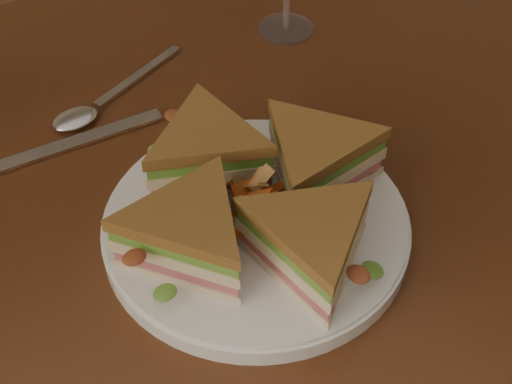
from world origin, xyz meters
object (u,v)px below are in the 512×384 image
knife (52,151)px  table (196,247)px  plate (256,226)px  sandwich_wedges (256,196)px  spoon (92,108)px

knife → table: bearing=-43.9°
table → plate: plate is taller
sandwich_wedges → spoon: size_ratio=1.46×
plate → knife: plate is taller
sandwich_wedges → spoon: (-0.03, 0.24, -0.04)m
plate → spoon: plate is taller
table → plate: bearing=-86.2°
table → sandwich_wedges: size_ratio=4.57×
plate → sandwich_wedges: 0.04m
plate → spoon: (-0.03, 0.24, -0.00)m
table → knife: (-0.08, 0.12, 0.10)m
plate → spoon: 0.24m
plate → sandwich_wedges: bearing=0.0°
table → knife: 0.17m
knife → sandwich_wedges: bearing=-56.3°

